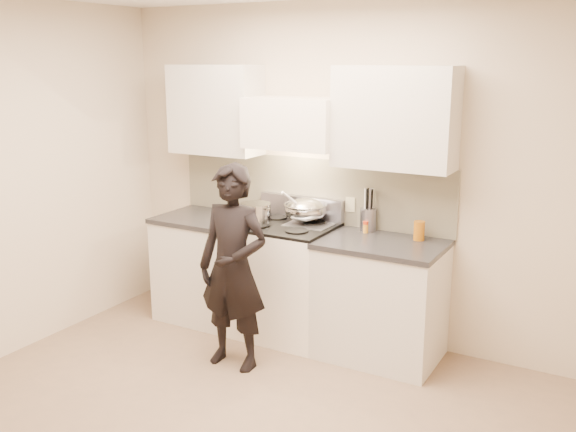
{
  "coord_description": "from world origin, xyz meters",
  "views": [
    {
      "loc": [
        2.17,
        -2.93,
        2.24
      ],
      "look_at": [
        -0.07,
        1.05,
        1.12
      ],
      "focal_mm": 40.0,
      "sensor_mm": 36.0,
      "label": 1
    }
  ],
  "objects": [
    {
      "name": "spice_jar",
      "position": [
        0.32,
        1.59,
        0.97
      ],
      "size": [
        0.04,
        0.04,
        0.09
      ],
      "color": "orange",
      "rests_on": "counter_right"
    },
    {
      "name": "person",
      "position": [
        -0.36,
        0.75,
        0.76
      ],
      "size": [
        0.57,
        0.38,
        1.53
      ],
      "primitive_type": "imported",
      "rotation": [
        0.0,
        0.0,
        0.03
      ],
      "color": "black",
      "rests_on": "ground"
    },
    {
      "name": "ground_plane",
      "position": [
        0.0,
        0.0,
        0.0
      ],
      "size": [
        4.0,
        4.0,
        0.0
      ],
      "primitive_type": "plane",
      "color": "#81654C"
    },
    {
      "name": "utensil_crock",
      "position": [
        0.31,
        1.67,
        1.02
      ],
      "size": [
        0.13,
        0.13,
        0.34
      ],
      "color": "#908E9F",
      "rests_on": "counter_right"
    },
    {
      "name": "counter_left",
      "position": [
        -1.08,
        1.43,
        0.46
      ],
      "size": [
        0.82,
        0.67,
        0.92
      ],
      "color": "beige",
      "rests_on": "ground"
    },
    {
      "name": "stove",
      "position": [
        -0.3,
        1.42,
        0.47
      ],
      "size": [
        0.76,
        0.65,
        0.96
      ],
      "color": "white",
      "rests_on": "ground"
    },
    {
      "name": "oil_glass",
      "position": [
        0.75,
        1.6,
        0.99
      ],
      "size": [
        0.08,
        0.08,
        0.15
      ],
      "color": "#A2590C",
      "rests_on": "counter_right"
    },
    {
      "name": "wok",
      "position": [
        -0.19,
        1.55,
        1.06
      ],
      "size": [
        0.36,
        0.44,
        0.29
      ],
      "color": "beige",
      "rests_on": "stove"
    },
    {
      "name": "counter_right",
      "position": [
        0.53,
        1.43,
        0.46
      ],
      "size": [
        0.92,
        0.67,
        0.92
      ],
      "color": "beige",
      "rests_on": "ground"
    },
    {
      "name": "stock_pot",
      "position": [
        -0.5,
        1.28,
        1.04
      ],
      "size": [
        0.34,
        0.33,
        0.17
      ],
      "color": "beige",
      "rests_on": "stove"
    },
    {
      "name": "room_shell",
      "position": [
        -0.06,
        0.37,
        1.6
      ],
      "size": [
        4.04,
        3.54,
        2.7
      ],
      "color": "#C3B296",
      "rests_on": "ground"
    }
  ]
}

